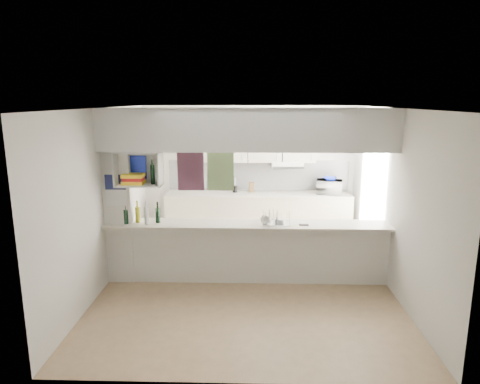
{
  "coord_description": "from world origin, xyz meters",
  "views": [
    {
      "loc": [
        0.07,
        -6.08,
        2.72
      ],
      "look_at": [
        -0.12,
        0.5,
        1.29
      ],
      "focal_mm": 32.0,
      "sensor_mm": 36.0,
      "label": 1
    }
  ],
  "objects_px": {
    "microwave": "(329,187)",
    "dish_rack": "(276,218)",
    "bowl": "(330,179)",
    "wine_bottles": "(142,215)"
  },
  "relations": [
    {
      "from": "dish_rack",
      "to": "wine_bottles",
      "type": "bearing_deg",
      "value": -174.7
    },
    {
      "from": "microwave",
      "to": "bowl",
      "type": "distance_m",
      "value": 0.17
    },
    {
      "from": "dish_rack",
      "to": "wine_bottles",
      "type": "distance_m",
      "value": 1.98
    },
    {
      "from": "wine_bottles",
      "to": "microwave",
      "type": "bearing_deg",
      "value": 34.08
    },
    {
      "from": "bowl",
      "to": "wine_bottles",
      "type": "bearing_deg",
      "value": -146.34
    },
    {
      "from": "microwave",
      "to": "dish_rack",
      "type": "bearing_deg",
      "value": 73.01
    },
    {
      "from": "microwave",
      "to": "bowl",
      "type": "relative_size",
      "value": 1.96
    },
    {
      "from": "bowl",
      "to": "wine_bottles",
      "type": "height_order",
      "value": "wine_bottles"
    },
    {
      "from": "microwave",
      "to": "wine_bottles",
      "type": "height_order",
      "value": "wine_bottles"
    },
    {
      "from": "microwave",
      "to": "bowl",
      "type": "xyz_separation_m",
      "value": [
        0.0,
        -0.03,
        0.17
      ]
    }
  ]
}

